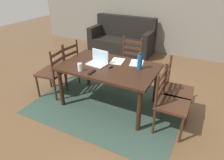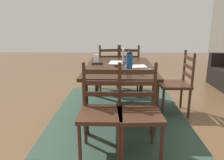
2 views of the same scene
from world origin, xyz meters
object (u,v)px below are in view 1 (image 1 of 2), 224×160
(couch, at_px, (122,40))
(computer_mouse, at_px, (111,66))
(chair_left_near, at_px, (52,72))
(chair_right_near, at_px, (170,103))
(water_bottle, at_px, (140,60))
(tv_remote, at_px, (92,72))
(chair_right_far, at_px, (176,90))
(laptop, at_px, (98,60))
(chair_left_far, at_px, (66,65))
(drinking_glass, at_px, (80,67))
(chair_far_head, at_px, (129,63))
(dining_table, at_px, (109,71))

(couch, bearing_deg, computer_mouse, -69.31)
(chair_left_near, relative_size, couch, 0.53)
(chair_right_near, height_order, water_bottle, water_bottle)
(water_bottle, bearing_deg, couch, 120.10)
(chair_right_near, height_order, chair_left_near, same)
(tv_remote, bearing_deg, computer_mouse, 61.99)
(chair_right_far, bearing_deg, laptop, -171.40)
(chair_right_near, relative_size, laptop, 2.79)
(chair_left_far, bearing_deg, chair_right_far, 0.04)
(chair_left_near, distance_m, couch, 2.75)
(chair_left_far, height_order, water_bottle, water_bottle)
(chair_right_near, relative_size, chair_left_far, 1.00)
(laptop, bearing_deg, couch, 105.88)
(tv_remote, bearing_deg, chair_left_near, 170.69)
(drinking_glass, bearing_deg, chair_far_head, 76.18)
(water_bottle, xyz_separation_m, computer_mouse, (-0.43, -0.15, -0.13))
(couch, bearing_deg, chair_right_near, -53.93)
(chair_far_head, bearing_deg, water_bottle, -57.03)
(chair_right_far, bearing_deg, water_bottle, -172.60)
(chair_right_near, relative_size, water_bottle, 3.37)
(couch, xyz_separation_m, computer_mouse, (0.97, -2.58, 0.40))
(chair_right_near, xyz_separation_m, couch, (-2.00, 2.75, -0.11))
(chair_right_near, xyz_separation_m, laptop, (-1.28, 0.20, 0.33))
(chair_left_near, distance_m, tv_remote, 1.01)
(chair_left_near, xyz_separation_m, drinking_glass, (0.77, -0.18, 0.34))
(couch, xyz_separation_m, laptop, (0.72, -2.55, 0.44))
(chair_left_near, height_order, chair_far_head, same)
(laptop, bearing_deg, drinking_glass, -105.58)
(drinking_glass, bearing_deg, couch, 101.99)
(drinking_glass, relative_size, computer_mouse, 1.27)
(tv_remote, bearing_deg, dining_table, 71.34)
(water_bottle, height_order, computer_mouse, water_bottle)
(chair_far_head, bearing_deg, laptop, -103.04)
(chair_left_near, distance_m, chair_right_far, 2.19)
(drinking_glass, bearing_deg, dining_table, 50.67)
(dining_table, relative_size, chair_right_near, 1.66)
(laptop, height_order, water_bottle, water_bottle)
(chair_right_far, distance_m, water_bottle, 0.73)
(chair_right_near, relative_size, chair_right_far, 1.00)
(chair_left_far, bearing_deg, chair_right_near, -10.31)
(chair_left_near, xyz_separation_m, chair_right_far, (2.15, 0.39, 0.00))
(chair_right_near, relative_size, computer_mouse, 9.50)
(chair_left_near, relative_size, computer_mouse, 9.50)
(couch, bearing_deg, drinking_glass, -78.01)
(dining_table, xyz_separation_m, couch, (-0.93, 2.55, -0.29))
(water_bottle, bearing_deg, laptop, -170.38)
(tv_remote, bearing_deg, chair_right_far, 23.86)
(chair_far_head, distance_m, chair_right_far, 1.27)
(drinking_glass, bearing_deg, water_bottle, 31.86)
(dining_table, bearing_deg, computer_mouse, -33.08)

